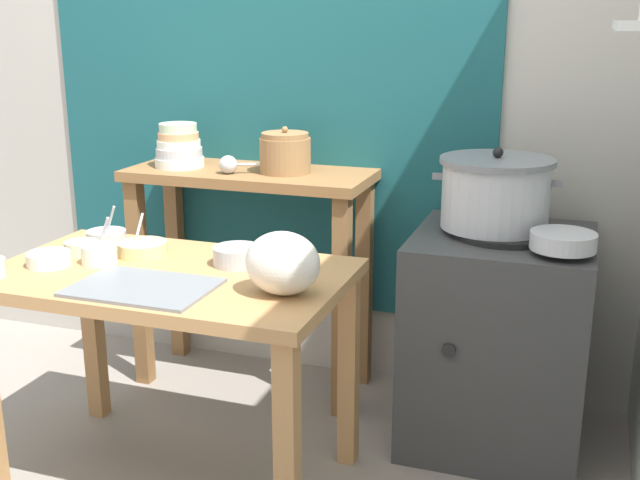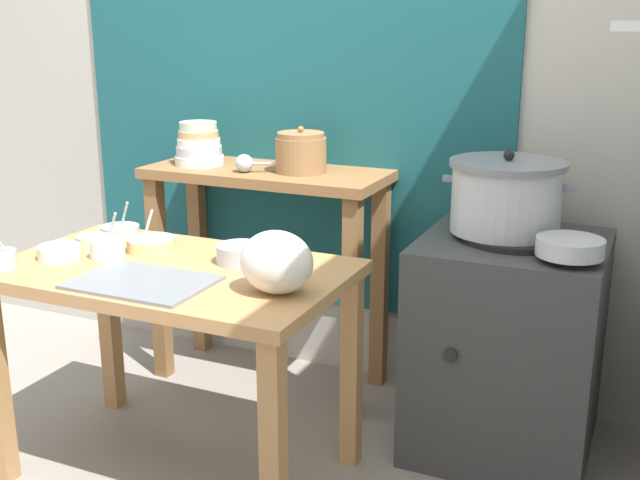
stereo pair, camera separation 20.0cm
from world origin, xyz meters
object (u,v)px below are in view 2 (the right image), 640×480
object	(u,v)px
serving_tray	(142,282)
prep_bowl_4	(0,258)
prep_bowl_6	(93,241)
prep_table	(173,300)
prep_bowl_2	(59,251)
bowl_stack_enamel	(199,146)
prep_bowl_3	(120,231)
stove_block	(507,345)
back_shelf_table	(267,223)
wide_pan	(570,247)
clay_pot	(301,153)
prep_bowl_0	(240,253)
ladle	(247,163)
prep_bowl_1	(151,244)
prep_bowl_5	(108,248)
plastic_bag	(277,262)
steamer_pot	(506,196)

from	to	relation	value
serving_tray	prep_bowl_4	bearing A→B (deg)	-173.29
serving_tray	prep_bowl_6	xyz separation A→B (m)	(-0.37, 0.23, 0.02)
prep_bowl_4	prep_table	bearing A→B (deg)	25.55
serving_tray	prep_bowl_2	size ratio (longest dim) A/B	2.94
bowl_stack_enamel	prep_bowl_3	world-z (taller)	bowl_stack_enamel
stove_block	prep_bowl_6	distance (m)	1.46
back_shelf_table	prep_bowl_6	bearing A→B (deg)	-114.38
stove_block	prep_bowl_6	size ratio (longest dim) A/B	7.10
prep_table	wide_pan	world-z (taller)	wide_pan
clay_pot	prep_bowl_2	world-z (taller)	clay_pot
prep_bowl_4	prep_bowl_2	bearing A→B (deg)	57.73
wide_pan	prep_bowl_0	xyz separation A→B (m)	(-0.97, -0.30, -0.06)
stove_block	ladle	bearing A→B (deg)	177.63
prep_bowl_1	prep_bowl_5	xyz separation A→B (m)	(-0.08, -0.12, 0.01)
plastic_bag	prep_bowl_5	size ratio (longest dim) A/B	1.39
prep_bowl_4	prep_bowl_1	bearing A→B (deg)	47.98
prep_bowl_6	clay_pot	bearing A→B (deg)	55.78
prep_bowl_3	prep_bowl_4	distance (m)	0.46
stove_block	steamer_pot	distance (m)	0.52
prep_bowl_5	ladle	bearing A→B (deg)	76.49
plastic_bag	prep_bowl_0	distance (m)	0.32
wide_pan	prep_bowl_3	bearing A→B (deg)	-171.98
bowl_stack_enamel	prep_bowl_4	world-z (taller)	bowl_stack_enamel
clay_pot	prep_bowl_4	world-z (taller)	clay_pot
prep_bowl_0	prep_bowl_6	size ratio (longest dim) A/B	1.39
prep_bowl_2	prep_bowl_1	bearing A→B (deg)	41.92
ladle	prep_bowl_1	size ratio (longest dim) A/B	1.66
steamer_pot	prep_bowl_3	size ratio (longest dim) A/B	3.16
ladle	wide_pan	xyz separation A→B (m)	(1.23, -0.22, -0.13)
back_shelf_table	prep_bowl_2	distance (m)	0.88
prep_table	prep_bowl_5	distance (m)	0.28
steamer_pot	prep_bowl_0	world-z (taller)	steamer_pot
back_shelf_table	prep_bowl_3	distance (m)	0.61
prep_table	stove_block	xyz separation A→B (m)	(0.95, 0.61, -0.23)
ladle	prep_bowl_4	distance (m)	0.98
back_shelf_table	steamer_pot	size ratio (longest dim) A/B	2.22
clay_pot	prep_bowl_5	bearing A→B (deg)	-114.92
prep_bowl_5	bowl_stack_enamel	bearing A→B (deg)	98.00
prep_bowl_6	plastic_bag	bearing A→B (deg)	-10.30
back_shelf_table	wide_pan	world-z (taller)	back_shelf_table
back_shelf_table	serving_tray	distance (m)	0.91
ladle	prep_bowl_5	distance (m)	0.69
prep_bowl_4	prep_bowl_5	size ratio (longest dim) A/B	1.00
plastic_bag	wide_pan	world-z (taller)	plastic_bag
serving_tray	bowl_stack_enamel	bearing A→B (deg)	112.18
serving_tray	plastic_bag	bearing A→B (deg)	13.20
ladle	wide_pan	size ratio (longest dim) A/B	1.32
back_shelf_table	prep_bowl_3	size ratio (longest dim) A/B	7.03
prep_bowl_0	prep_bowl_1	xyz separation A→B (m)	(-0.34, -0.01, -0.01)
prep_table	plastic_bag	size ratio (longest dim) A/B	5.11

